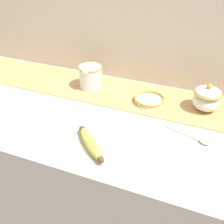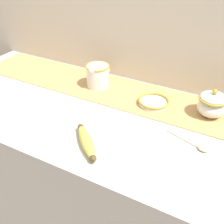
# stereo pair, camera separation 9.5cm
# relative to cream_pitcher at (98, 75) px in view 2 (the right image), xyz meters

# --- Properties ---
(countertop) EXTENTS (1.60, 0.64, 0.90)m
(countertop) POSITION_rel_cream_pitcher_xyz_m (0.13, -0.18, -0.51)
(countertop) COLOR #B7B2AD
(countertop) RESTS_ON ground_plane
(back_wall) EXTENTS (2.40, 0.04, 2.40)m
(back_wall) POSITION_rel_cream_pitcher_xyz_m (0.13, 0.16, 0.24)
(back_wall) COLOR beige
(back_wall) RESTS_ON ground_plane
(table_runner) EXTENTS (1.47, 0.26, 0.00)m
(table_runner) POSITION_rel_cream_pitcher_xyz_m (0.13, -0.00, -0.06)
(table_runner) COLOR tan
(table_runner) RESTS_ON countertop
(cream_pitcher) EXTENTS (0.11, 0.12, 0.10)m
(cream_pitcher) POSITION_rel_cream_pitcher_xyz_m (0.00, 0.00, 0.00)
(cream_pitcher) COLOR white
(cream_pitcher) RESTS_ON countertop
(sugar_bowl) EXTENTS (0.11, 0.11, 0.11)m
(sugar_bowl) POSITION_rel_cream_pitcher_xyz_m (0.50, -0.00, -0.00)
(sugar_bowl) COLOR white
(sugar_bowl) RESTS_ON countertop
(small_dish) EXTENTS (0.13, 0.13, 0.02)m
(small_dish) POSITION_rel_cream_pitcher_xyz_m (0.28, -0.03, -0.04)
(small_dish) COLOR white
(small_dish) RESTS_ON countertop
(banana) EXTENTS (0.16, 0.15, 0.04)m
(banana) POSITION_rel_cream_pitcher_xyz_m (0.18, -0.37, -0.04)
(banana) COLOR #DBCC4C
(banana) RESTS_ON countertop
(spoon) EXTENTS (0.16, 0.06, 0.01)m
(spoon) POSITION_rel_cream_pitcher_xyz_m (0.51, -0.21, -0.05)
(spoon) COLOR #A89E89
(spoon) RESTS_ON countertop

